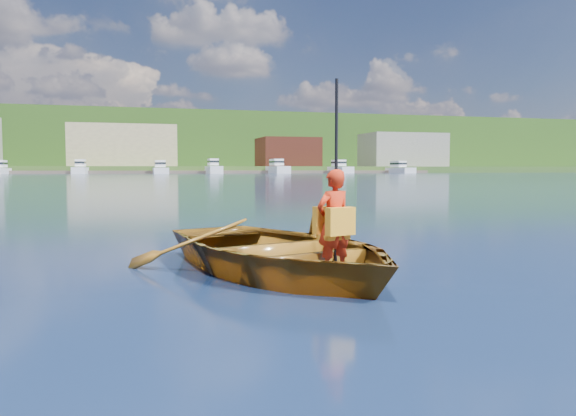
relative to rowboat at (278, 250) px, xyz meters
The scene contains 8 objects.
ground 0.84m from the rowboat, 70.96° to the left, with size 600.00×600.00×0.00m.
rowboat is the anchor object (origin of this frame).
child_paddler 1.00m from the rowboat, 62.59° to the right, with size 0.49×0.43×2.16m.
shoreline 237.58m from the rowboat, 89.94° to the left, with size 400.00×140.00×22.00m.
dock 148.83m from the rowboat, 88.18° to the left, with size 160.04×5.97×0.80m.
waterfront_buildings 166.09m from the rowboat, 92.58° to the left, with size 202.00×16.00×14.00m.
marina_yachts 144.25m from the rowboat, 87.40° to the left, with size 143.21×13.68×4.27m.
hillside_trees 245.53m from the rowboat, 79.31° to the left, with size 277.73×75.56×23.51m.
Camera 1 is at (-1.92, -7.30, 1.26)m, focal length 35.00 mm.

